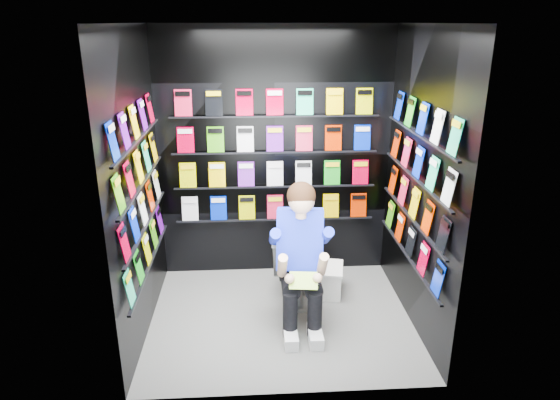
{
  "coord_description": "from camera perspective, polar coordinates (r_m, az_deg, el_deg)",
  "views": [
    {
      "loc": [
        -0.26,
        -4.0,
        2.61
      ],
      "look_at": [
        0.0,
        0.15,
        1.12
      ],
      "focal_mm": 32.0,
      "sensor_mm": 36.0,
      "label": 1
    }
  ],
  "objects": [
    {
      "name": "wall_front",
      "position": [
        3.28,
        1.22,
        -3.81
      ],
      "size": [
        2.4,
        0.04,
        2.6
      ],
      "primitive_type": "cube",
      "color": "black",
      "rests_on": "floor"
    },
    {
      "name": "floor",
      "position": [
        4.78,
        0.09,
        -13.36
      ],
      "size": [
        2.4,
        2.4,
        0.0
      ],
      "primitive_type": "plane",
      "color": "slate",
      "rests_on": "ground"
    },
    {
      "name": "longbox_lid",
      "position": [
        5.07,
        5.97,
        -7.76
      ],
      "size": [
        0.28,
        0.41,
        0.03
      ],
      "primitive_type": "cube",
      "rotation": [
        0.0,
        0.0,
        -0.2
      ],
      "color": "white",
      "rests_on": "longbox"
    },
    {
      "name": "wall_back",
      "position": [
        5.18,
        -0.6,
        5.04
      ],
      "size": [
        2.4,
        0.04,
        2.6
      ],
      "primitive_type": "cube",
      "color": "black",
      "rests_on": "floor"
    },
    {
      "name": "comics_right",
      "position": [
        4.44,
        15.35,
        1.9
      ],
      "size": [
        0.06,
        1.7,
        1.37
      ],
      "primitive_type": null,
      "color": "red",
      "rests_on": "wall_right"
    },
    {
      "name": "wall_right",
      "position": [
        4.45,
        15.71,
        1.85
      ],
      "size": [
        0.04,
        2.0,
        2.6
      ],
      "primitive_type": "cube",
      "color": "black",
      "rests_on": "floor"
    },
    {
      "name": "comics_back",
      "position": [
        5.15,
        -0.59,
        5.01
      ],
      "size": [
        2.1,
        0.06,
        1.37
      ],
      "primitive_type": null,
      "color": "red",
      "rests_on": "wall_back"
    },
    {
      "name": "ceiling",
      "position": [
        4.01,
        0.12,
        19.56
      ],
      "size": [
        2.4,
        2.4,
        0.0
      ],
      "primitive_type": "plane",
      "color": "white",
      "rests_on": "floor"
    },
    {
      "name": "wall_left",
      "position": [
        4.31,
        -16.02,
        1.24
      ],
      "size": [
        0.04,
        2.0,
        2.6
      ],
      "primitive_type": "cube",
      "color": "black",
      "rests_on": "floor"
    },
    {
      "name": "held_comic",
      "position": [
        4.21,
        2.7,
        -9.19
      ],
      "size": [
        0.25,
        0.16,
        0.1
      ],
      "primitive_type": "cube",
      "rotation": [
        -0.96,
        0.0,
        -0.11
      ],
      "color": "green",
      "rests_on": "reader"
    },
    {
      "name": "reader",
      "position": [
        4.42,
        2.26,
        -4.59
      ],
      "size": [
        0.64,
        0.86,
        1.49
      ],
      "primitive_type": null,
      "rotation": [
        0.0,
        0.0,
        -0.11
      ],
      "color": "#1C2BBE",
      "rests_on": "toilet"
    },
    {
      "name": "toilet",
      "position": [
        4.95,
        1.76,
        -7.27
      ],
      "size": [
        0.5,
        0.79,
        0.73
      ],
      "primitive_type": "imported",
      "rotation": [
        0.0,
        0.0,
        3.03
      ],
      "color": "silver",
      "rests_on": "floor"
    },
    {
      "name": "longbox",
      "position": [
        5.14,
        5.91,
        -9.21
      ],
      "size": [
        0.26,
        0.39,
        0.27
      ],
      "primitive_type": "cube",
      "rotation": [
        0.0,
        0.0,
        -0.2
      ],
      "color": "white",
      "rests_on": "floor"
    },
    {
      "name": "comics_left",
      "position": [
        4.31,
        -15.63,
        1.31
      ],
      "size": [
        0.06,
        1.7,
        1.37
      ],
      "primitive_type": null,
      "color": "red",
      "rests_on": "wall_left"
    }
  ]
}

